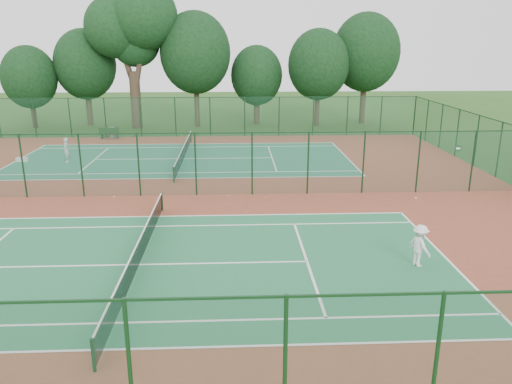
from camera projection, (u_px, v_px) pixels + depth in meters
ground at (169, 195)px, 27.55m from camera, size 120.00×120.00×0.00m
red_pad at (169, 195)px, 27.54m from camera, size 40.00×36.00×0.01m
court_near at (140, 265)px, 18.93m from camera, size 23.77×10.97×0.01m
court_far at (184, 159)px, 36.15m from camera, size 23.77×10.97×0.01m
fence_north at (193, 117)px, 44.26m from camera, size 40.00×0.09×3.50m
fence_south at (52, 379)px, 9.82m from camera, size 40.00×0.09×3.50m
fence_divider at (167, 164)px, 27.04m from camera, size 40.00×0.09×3.50m
tennis_net_near at (139, 252)px, 18.78m from camera, size 0.10×12.90×0.97m
tennis_net_far at (184, 152)px, 36.00m from camera, size 0.10×12.90×0.97m
player_near at (420, 246)px, 18.62m from camera, size 0.96×1.20×1.62m
player_far at (66, 150)px, 34.89m from camera, size 0.58×0.72×1.71m
trash_bin at (112, 133)px, 43.89m from camera, size 0.59×0.59×0.94m
bench at (109, 133)px, 43.38m from camera, size 1.67×0.51×1.03m
kit_bag at (22, 160)px, 35.21m from camera, size 0.84×0.38×0.30m
stray_ball_a at (229, 196)px, 27.33m from camera, size 0.07×0.07×0.07m
stray_ball_b at (266, 198)px, 26.98m from camera, size 0.08×0.08×0.08m
stray_ball_c at (114, 197)px, 27.14m from camera, size 0.08×0.08×0.08m
big_tree at (132, 26)px, 46.63m from camera, size 8.78×6.43×13.49m
evergreen_row at (203, 125)px, 50.76m from camera, size 39.00×5.00×12.00m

